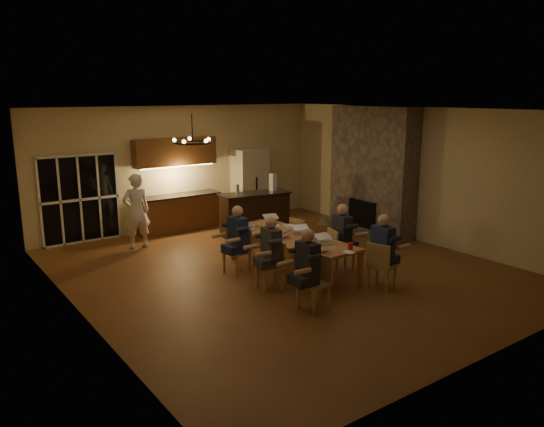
% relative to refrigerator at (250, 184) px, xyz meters
% --- Properties ---
extents(floor, '(9.00, 9.00, 0.00)m').
position_rel_refrigerator_xyz_m(floor, '(-1.90, -4.15, -1.00)').
color(floor, brown).
rests_on(floor, ground).
extents(back_wall, '(8.00, 0.04, 3.20)m').
position_rel_refrigerator_xyz_m(back_wall, '(-1.90, 0.37, 0.60)').
color(back_wall, beige).
rests_on(back_wall, ground).
extents(left_wall, '(0.04, 9.00, 3.20)m').
position_rel_refrigerator_xyz_m(left_wall, '(-5.92, -4.15, 0.60)').
color(left_wall, beige).
rests_on(left_wall, ground).
extents(right_wall, '(0.04, 9.00, 3.20)m').
position_rel_refrigerator_xyz_m(right_wall, '(2.12, -4.15, 0.60)').
color(right_wall, beige).
rests_on(right_wall, ground).
extents(ceiling, '(8.00, 9.00, 0.04)m').
position_rel_refrigerator_xyz_m(ceiling, '(-1.90, -4.15, 2.22)').
color(ceiling, white).
rests_on(ceiling, back_wall).
extents(french_doors, '(1.86, 0.08, 2.10)m').
position_rel_refrigerator_xyz_m(french_doors, '(-4.60, 0.32, 0.05)').
color(french_doors, black).
rests_on(french_doors, ground).
extents(fireplace, '(0.58, 2.50, 3.20)m').
position_rel_refrigerator_xyz_m(fireplace, '(1.80, -2.95, 0.60)').
color(fireplace, '#73675A').
rests_on(fireplace, ground).
extents(kitchenette, '(2.24, 0.68, 2.40)m').
position_rel_refrigerator_xyz_m(kitchenette, '(-2.20, 0.05, 0.20)').
color(kitchenette, brown).
rests_on(kitchenette, ground).
extents(refrigerator, '(0.90, 0.68, 2.00)m').
position_rel_refrigerator_xyz_m(refrigerator, '(0.00, 0.00, 0.00)').
color(refrigerator, beige).
rests_on(refrigerator, ground).
extents(dining_table, '(1.10, 2.98, 0.75)m').
position_rel_refrigerator_xyz_m(dining_table, '(-1.87, -4.33, -0.62)').
color(dining_table, '#BF794C').
rests_on(dining_table, ground).
extents(bar_island, '(1.86, 0.91, 1.08)m').
position_rel_refrigerator_xyz_m(bar_island, '(-0.84, -1.50, -0.46)').
color(bar_island, black).
rests_on(bar_island, ground).
extents(chair_left_near, '(0.49, 0.49, 0.89)m').
position_rel_refrigerator_xyz_m(chair_left_near, '(-2.68, -5.99, -0.55)').
color(chair_left_near, '#A98254').
rests_on(chair_left_near, ground).
extents(chair_left_mid, '(0.52, 0.52, 0.89)m').
position_rel_refrigerator_xyz_m(chair_left_mid, '(-2.74, -4.83, -0.55)').
color(chair_left_mid, '#A98254').
rests_on(chair_left_mid, ground).
extents(chair_left_far, '(0.53, 0.53, 0.89)m').
position_rel_refrigerator_xyz_m(chair_left_far, '(-2.76, -3.72, -0.55)').
color(chair_left_far, '#A98254').
rests_on(chair_left_far, ground).
extents(chair_right_near, '(0.56, 0.56, 0.89)m').
position_rel_refrigerator_xyz_m(chair_right_near, '(-1.06, -6.01, -0.55)').
color(chair_right_near, '#A98254').
rests_on(chair_right_near, ground).
extents(chair_right_mid, '(0.55, 0.55, 0.89)m').
position_rel_refrigerator_xyz_m(chair_right_mid, '(-1.03, -4.89, -0.55)').
color(chair_right_mid, '#A98254').
rests_on(chair_right_mid, ground).
extents(chair_right_far, '(0.52, 0.52, 0.89)m').
position_rel_refrigerator_xyz_m(chair_right_far, '(-1.02, -3.66, -0.55)').
color(chair_right_far, '#A98254').
rests_on(chair_right_far, ground).
extents(person_left_near, '(0.62, 0.62, 1.38)m').
position_rel_refrigerator_xyz_m(person_left_near, '(-2.77, -5.93, -0.31)').
color(person_left_near, '#272A33').
rests_on(person_left_near, ground).
extents(person_right_near, '(0.62, 0.62, 1.38)m').
position_rel_refrigerator_xyz_m(person_right_near, '(-0.99, -5.93, -0.31)').
color(person_right_near, '#1C2948').
rests_on(person_right_near, ground).
extents(person_left_mid, '(0.68, 0.68, 1.38)m').
position_rel_refrigerator_xyz_m(person_left_mid, '(-2.73, -4.85, -0.31)').
color(person_left_mid, '#373E42').
rests_on(person_left_mid, ground).
extents(person_right_mid, '(0.69, 0.69, 1.38)m').
position_rel_refrigerator_xyz_m(person_right_mid, '(-0.98, -4.83, -0.31)').
color(person_right_mid, '#272A33').
rests_on(person_right_mid, ground).
extents(person_left_far, '(0.63, 0.63, 1.38)m').
position_rel_refrigerator_xyz_m(person_left_far, '(-2.76, -3.76, -0.31)').
color(person_left_far, '#1C2948').
rests_on(person_left_far, ground).
extents(standing_person, '(0.65, 0.44, 1.74)m').
position_rel_refrigerator_xyz_m(standing_person, '(-3.70, -0.88, -0.13)').
color(standing_person, white).
rests_on(standing_person, ground).
extents(chandelier, '(0.61, 0.61, 0.03)m').
position_rel_refrigerator_xyz_m(chandelier, '(-4.18, -4.73, 1.75)').
color(chandelier, black).
rests_on(chandelier, ceiling).
extents(laptop_a, '(0.35, 0.32, 0.23)m').
position_rel_refrigerator_xyz_m(laptop_a, '(-2.10, -5.39, -0.14)').
color(laptop_a, silver).
rests_on(laptop_a, dining_table).
extents(laptop_b, '(0.33, 0.30, 0.23)m').
position_rel_refrigerator_xyz_m(laptop_b, '(-1.66, -5.13, -0.14)').
color(laptop_b, silver).
rests_on(laptop_b, dining_table).
extents(laptop_c, '(0.40, 0.37, 0.23)m').
position_rel_refrigerator_xyz_m(laptop_c, '(-2.10, -4.26, -0.14)').
color(laptop_c, silver).
rests_on(laptop_c, dining_table).
extents(laptop_d, '(0.39, 0.37, 0.23)m').
position_rel_refrigerator_xyz_m(laptop_d, '(-1.61, -4.36, -0.14)').
color(laptop_d, silver).
rests_on(laptop_d, dining_table).
extents(laptop_e, '(0.39, 0.37, 0.23)m').
position_rel_refrigerator_xyz_m(laptop_e, '(-2.11, -3.19, -0.14)').
color(laptop_e, silver).
rests_on(laptop_e, dining_table).
extents(laptop_f, '(0.38, 0.35, 0.23)m').
position_rel_refrigerator_xyz_m(laptop_f, '(-1.53, -3.22, -0.14)').
color(laptop_f, silver).
rests_on(laptop_f, dining_table).
extents(mug_front, '(0.08, 0.08, 0.10)m').
position_rel_refrigerator_xyz_m(mug_front, '(-1.97, -4.80, -0.20)').
color(mug_front, white).
rests_on(mug_front, dining_table).
extents(mug_mid, '(0.08, 0.08, 0.10)m').
position_rel_refrigerator_xyz_m(mug_mid, '(-1.82, -3.81, -0.20)').
color(mug_mid, white).
rests_on(mug_mid, dining_table).
extents(mug_back, '(0.09, 0.09, 0.10)m').
position_rel_refrigerator_xyz_m(mug_back, '(-2.23, -3.53, -0.20)').
color(mug_back, white).
rests_on(mug_back, dining_table).
extents(redcup_near, '(0.09, 0.09, 0.12)m').
position_rel_refrigerator_xyz_m(redcup_near, '(-1.55, -5.66, -0.19)').
color(redcup_near, '#B5180C').
rests_on(redcup_near, dining_table).
extents(redcup_mid, '(0.09, 0.09, 0.12)m').
position_rel_refrigerator_xyz_m(redcup_mid, '(-2.32, -3.99, -0.19)').
color(redcup_mid, '#B5180C').
rests_on(redcup_mid, dining_table).
extents(can_silver, '(0.07, 0.07, 0.12)m').
position_rel_refrigerator_xyz_m(can_silver, '(-1.87, -5.05, -0.19)').
color(can_silver, '#B2B2B7').
rests_on(can_silver, dining_table).
extents(can_cola, '(0.07, 0.07, 0.12)m').
position_rel_refrigerator_xyz_m(can_cola, '(-2.04, -2.92, -0.19)').
color(can_cola, '#3F0F0C').
rests_on(can_cola, dining_table).
extents(can_right, '(0.07, 0.07, 0.12)m').
position_rel_refrigerator_xyz_m(can_right, '(-1.43, -4.06, -0.19)').
color(can_right, '#B2B2B7').
rests_on(can_right, dining_table).
extents(plate_near, '(0.27, 0.27, 0.02)m').
position_rel_refrigerator_xyz_m(plate_near, '(-1.49, -4.90, -0.24)').
color(plate_near, white).
rests_on(plate_near, dining_table).
extents(plate_left, '(0.25, 0.25, 0.02)m').
position_rel_refrigerator_xyz_m(plate_left, '(-2.21, -5.15, -0.24)').
color(plate_left, white).
rests_on(plate_left, dining_table).
extents(plate_far, '(0.25, 0.25, 0.02)m').
position_rel_refrigerator_xyz_m(plate_far, '(-1.41, -3.63, -0.24)').
color(plate_far, white).
rests_on(plate_far, dining_table).
extents(notepad, '(0.15, 0.20, 0.01)m').
position_rel_refrigerator_xyz_m(notepad, '(-1.71, -5.79, -0.24)').
color(notepad, white).
rests_on(notepad, dining_table).
extents(bar_bottle, '(0.09, 0.09, 0.24)m').
position_rel_refrigerator_xyz_m(bar_bottle, '(-1.28, -1.40, 0.20)').
color(bar_bottle, '#99999E').
rests_on(bar_bottle, bar_island).
extents(bar_blender, '(0.16, 0.16, 0.44)m').
position_rel_refrigerator_xyz_m(bar_blender, '(-0.28, -1.51, 0.30)').
color(bar_blender, silver).
rests_on(bar_blender, bar_island).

